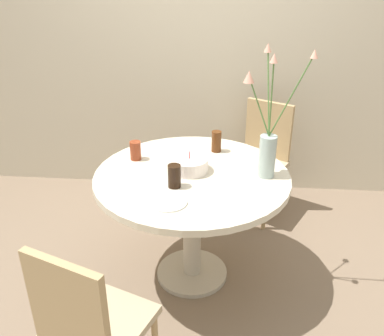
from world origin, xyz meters
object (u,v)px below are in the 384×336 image
chair_far_back (261,153)px  drink_glass_0 (135,151)px  side_plate (168,202)px  drink_glass_1 (216,141)px  flower_vase (267,140)px  chair_left_flank (89,322)px  drink_glass_2 (174,176)px  birthday_cake (189,165)px

chair_far_back → drink_glass_0: 1.14m
side_plate → drink_glass_1: 0.71m
drink_glass_0 → flower_vase: bearing=-10.8°
chair_left_flank → drink_glass_1: (0.50, 1.27, 0.32)m
chair_left_flank → drink_glass_0: size_ratio=7.56×
flower_vase → drink_glass_1: size_ratio=5.29×
chair_left_flank → flower_vase: (0.79, 0.95, 0.47)m
drink_glass_2 → chair_far_back: bearing=61.4°
drink_glass_2 → flower_vase: bearing=19.6°
chair_left_flank → drink_glass_0: chair_left_flank is taller
chair_far_back → chair_left_flank: same height
flower_vase → drink_glass_0: flower_vase is taller
chair_left_flank → drink_glass_2: bearing=-88.6°
drink_glass_0 → drink_glass_2: drink_glass_2 is taller
drink_glass_0 → drink_glass_1: 0.53m
chair_left_flank → drink_glass_0: bearing=-68.3°
chair_far_back → drink_glass_0: (-0.85, -0.70, 0.31)m
flower_vase → side_plate: (-0.52, -0.36, -0.22)m
birthday_cake → drink_glass_0: birthday_cake is taller
flower_vase → drink_glass_1: 0.46m
drink_glass_0 → chair_far_back: bearing=39.6°
chair_far_back → flower_vase: flower_vase is taller
chair_far_back → drink_glass_2: size_ratio=6.85×
chair_left_flank → side_plate: 0.70m
side_plate → drink_glass_2: drink_glass_2 is taller
chair_far_back → flower_vase: size_ratio=1.23×
flower_vase → drink_glass_0: (-0.80, 0.15, -0.16)m
flower_vase → side_plate: flower_vase is taller
flower_vase → drink_glass_1: (-0.29, 0.32, -0.15)m
drink_glass_0 → drink_glass_1: drink_glass_1 is taller
flower_vase → drink_glass_2: bearing=-160.4°
chair_left_flank → side_plate: chair_left_flank is taller
birthday_cake → drink_glass_0: 0.38m
chair_left_flank → drink_glass_2: (0.28, 0.77, 0.31)m
chair_far_back → birthday_cake: size_ratio=4.02×
flower_vase → side_plate: size_ratio=3.63×
chair_left_flank → side_plate: (0.27, 0.59, 0.25)m
side_plate → drink_glass_0: size_ratio=1.69×
chair_far_back → birthday_cake: 1.01m
chair_left_flank → birthday_cake: chair_left_flank is taller
chair_left_flank → chair_far_back: bearing=-93.5°
birthday_cake → side_plate: birthday_cake is taller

